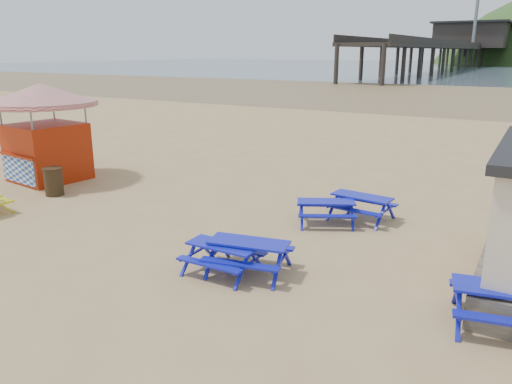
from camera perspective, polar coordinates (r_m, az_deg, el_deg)
The scene contains 10 objects.
ground at distance 14.08m, azimuth -4.91°, elevation -5.07°, with size 400.00×400.00×0.00m, color tan.
wet_sand at distance 66.37m, azimuth 23.76°, elevation 10.17°, with size 400.00×400.00×0.00m, color olive.
picnic_table_blue_b at distance 15.64m, azimuth 11.93°, elevation -1.74°, with size 1.97×1.66×0.76m.
picnic_table_blue_c at distance 15.08m, azimuth 7.99°, elevation -2.31°, with size 2.14×2.00×0.71m.
picnic_table_blue_d at distance 11.73m, azimuth -3.84°, elevation -7.60°, with size 1.68×1.36×0.70m.
picnic_table_blue_e at distance 11.71m, azimuth -0.83°, elevation -7.42°, with size 2.11×1.82×0.78m.
picnic_table_blue_f at distance 10.56m, azimuth 26.74°, elevation -11.81°, with size 2.24×1.94×0.82m.
ice_cream_kiosk at distance 21.42m, azimuth -23.08°, elevation 7.59°, with size 4.77×4.77×3.83m.
litter_bin at distance 19.27m, azimuth -22.13°, elevation 1.14°, with size 0.69×0.69×1.01m.
pier at distance 190.71m, azimuth 23.12°, elevation 14.72°, with size 24.00×220.00×39.29m.
Camera 1 is at (7.60, -10.75, 5.00)m, focal length 35.00 mm.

